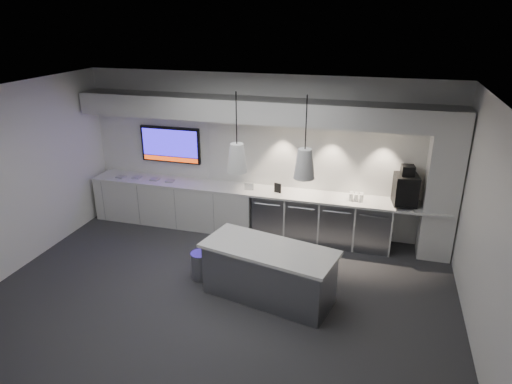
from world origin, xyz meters
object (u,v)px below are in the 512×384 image
(bin, at_px, (201,265))
(coffee_machine, at_px, (406,188))
(wall_tv, at_px, (170,145))
(island, at_px, (269,272))

(bin, xyz_separation_m, coffee_machine, (3.07, 1.84, 0.97))
(wall_tv, bearing_deg, bin, -55.31)
(bin, bearing_deg, wall_tv, 124.69)
(island, distance_m, coffee_machine, 2.90)
(bin, relative_size, coffee_machine, 0.63)
(wall_tv, height_order, coffee_machine, wall_tv)
(wall_tv, distance_m, island, 3.68)
(wall_tv, distance_m, coffee_machine, 4.54)
(bin, height_order, coffee_machine, coffee_machine)
(island, bearing_deg, coffee_machine, 60.13)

